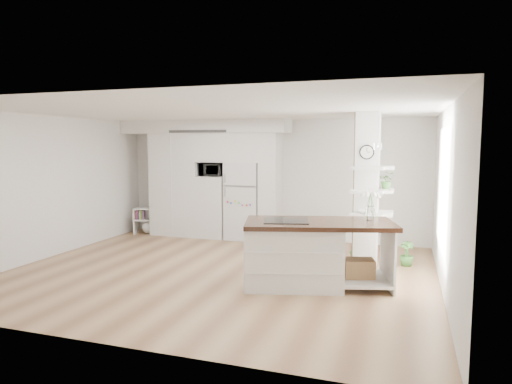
# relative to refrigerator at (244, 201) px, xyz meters

# --- Properties ---
(floor) EXTENTS (7.00, 6.00, 0.01)m
(floor) POSITION_rel_refrigerator_xyz_m (0.53, -2.68, -0.88)
(floor) COLOR tan
(floor) RESTS_ON ground
(room) EXTENTS (7.04, 6.04, 2.72)m
(room) POSITION_rel_refrigerator_xyz_m (0.53, -2.68, 0.98)
(room) COLOR white
(room) RESTS_ON ground
(cabinet_wall) EXTENTS (4.00, 0.71, 2.70)m
(cabinet_wall) POSITION_rel_refrigerator_xyz_m (-0.92, -0.01, 0.63)
(cabinet_wall) COLOR white
(cabinet_wall) RESTS_ON floor
(refrigerator) EXTENTS (0.78, 0.69, 1.75)m
(refrigerator) POSITION_rel_refrigerator_xyz_m (0.00, 0.00, 0.00)
(refrigerator) COLOR silver
(refrigerator) RESTS_ON floor
(column) EXTENTS (0.69, 0.90, 2.70)m
(column) POSITION_rel_refrigerator_xyz_m (2.90, -1.55, 0.48)
(column) COLOR silver
(column) RESTS_ON floor
(window) EXTENTS (0.00, 2.40, 2.40)m
(window) POSITION_rel_refrigerator_xyz_m (4.00, -2.38, 0.62)
(window) COLOR white
(window) RESTS_ON room
(pendant_light) EXTENTS (0.12, 0.12, 0.10)m
(pendant_light) POSITION_rel_refrigerator_xyz_m (2.23, -2.53, 1.24)
(pendant_light) COLOR white
(pendant_light) RESTS_ON room
(kitchen_island) EXTENTS (2.41, 1.60, 1.57)m
(kitchen_island) POSITION_rel_refrigerator_xyz_m (2.00, -2.98, -0.36)
(kitchen_island) COLOR white
(kitchen_island) RESTS_ON floor
(bookshelf) EXTENTS (0.60, 0.45, 0.63)m
(bookshelf) POSITION_rel_refrigerator_xyz_m (-2.45, -0.18, -0.60)
(bookshelf) COLOR white
(bookshelf) RESTS_ON floor
(floor_plant_a) EXTENTS (0.29, 0.26, 0.45)m
(floor_plant_a) POSITION_rel_refrigerator_xyz_m (2.65, -1.30, -0.65)
(floor_plant_a) COLOR #3B752F
(floor_plant_a) RESTS_ON floor
(floor_plant_b) EXTENTS (0.27, 0.27, 0.44)m
(floor_plant_b) POSITION_rel_refrigerator_xyz_m (3.52, -1.30, -0.66)
(floor_plant_b) COLOR #3B752F
(floor_plant_b) RESTS_ON floor
(microwave) EXTENTS (0.54, 0.37, 0.30)m
(microwave) POSITION_rel_refrigerator_xyz_m (-0.75, -0.06, 0.69)
(microwave) COLOR #2D2D2D
(microwave) RESTS_ON cabinet_wall
(shelf_plant) EXTENTS (0.27, 0.23, 0.30)m
(shelf_plant) POSITION_rel_refrigerator_xyz_m (3.15, -1.38, 0.65)
(shelf_plant) COLOR #3B752F
(shelf_plant) RESTS_ON column
(decor_bowl) EXTENTS (0.22, 0.22, 0.05)m
(decor_bowl) POSITION_rel_refrigerator_xyz_m (2.82, -1.78, 0.13)
(decor_bowl) COLOR white
(decor_bowl) RESTS_ON column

